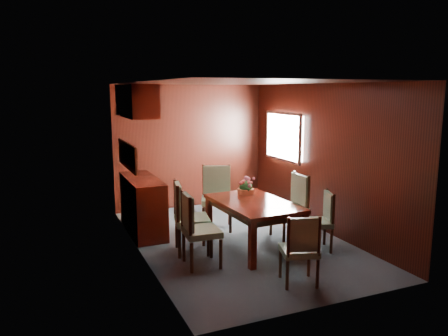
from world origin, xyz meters
name	(u,v)px	position (x,y,z in m)	size (l,w,h in m)	color
ground	(238,241)	(0.00, 0.00, 0.00)	(4.50, 4.50, 0.00)	#39454D
room_shell	(223,134)	(-0.10, 0.33, 1.63)	(3.06, 4.52, 2.41)	black
sideboard	(143,205)	(-1.25, 1.00, 0.45)	(0.48, 1.40, 0.90)	#3A0D07
dining_table	(254,208)	(0.08, -0.35, 0.60)	(1.01, 1.54, 0.70)	#3A0D07
chair_left_near	(196,226)	(-0.92, -0.67, 0.55)	(0.48, 0.50, 0.99)	black
chair_left_far	(186,214)	(-0.88, -0.15, 0.57)	(0.56, 0.57, 1.03)	black
chair_right_near	(322,217)	(0.96, -0.80, 0.48)	(0.51, 0.52, 0.86)	black
chair_right_far	(293,202)	(0.87, -0.18, 0.56)	(0.47, 0.49, 1.02)	black
chair_head	(301,246)	(0.02, -1.71, 0.49)	(0.51, 0.50, 0.88)	black
chair_foot	(217,193)	(-0.05, 0.75, 0.59)	(0.64, 0.63, 1.06)	black
flower_centerpiece	(246,185)	(0.19, 0.13, 0.83)	(0.28, 0.28, 0.28)	#B25A36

